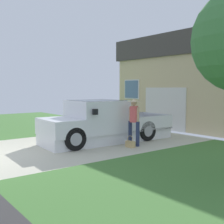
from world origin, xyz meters
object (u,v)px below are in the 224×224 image
Objects in this scene: handbag at (130,144)px; house_with_garage at (219,82)px; wheeled_trash_bin at (111,115)px; pickup_truck at (99,124)px; person_with_hat at (134,118)px.

house_with_garage reaches higher than handbag.
wheeled_trash_bin is (-4.07, -4.20, -1.86)m from house_with_garage.
person_with_hat is (1.36, 0.62, 0.29)m from pickup_truck.
wheeled_trash_bin is (-5.10, 2.89, -0.41)m from person_with_hat.
house_with_garage is (-1.18, 7.40, 2.34)m from handbag.
person_with_hat reaches higher than handbag.
house_with_garage is (-1.04, 7.10, 1.45)m from person_with_hat.
wheeled_trash_bin is at bearing -40.14° from pickup_truck.
house_with_garage is at bearing -89.35° from pickup_truck.
pickup_truck is 12.76× the size of handbag.
handbag is 7.85m from house_with_garage.
person_with_hat is at bearing 115.31° from handbag.
house_with_garage reaches higher than wheeled_trash_bin.
wheeled_trash_bin reaches higher than handbag.
pickup_truck is at bearing 13.78° from person_with_hat.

